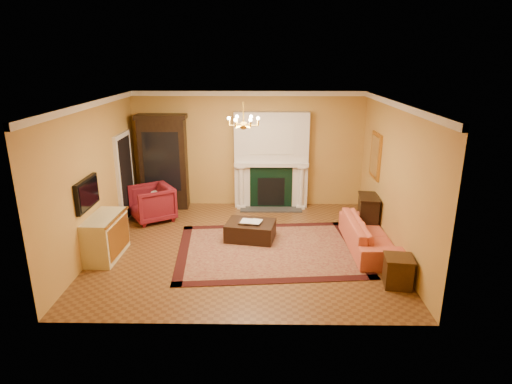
{
  "coord_description": "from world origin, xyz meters",
  "views": [
    {
      "loc": [
        0.35,
        -8.24,
        3.81
      ],
      "look_at": [
        0.24,
        0.3,
        1.11
      ],
      "focal_mm": 30.0,
      "sensor_mm": 36.0,
      "label": 1
    }
  ],
  "objects_px": {
    "wingback_armchair": "(152,202)",
    "console_table": "(368,214)",
    "commode": "(105,237)",
    "leather_ottoman": "(251,230)",
    "china_cabinet": "(164,164)",
    "end_table": "(398,272)",
    "pedestal_table": "(159,203)",
    "coral_sofa": "(369,230)"
  },
  "relations": [
    {
      "from": "china_cabinet",
      "to": "coral_sofa",
      "type": "relative_size",
      "value": 1.08
    },
    {
      "from": "wingback_armchair",
      "to": "commode",
      "type": "relative_size",
      "value": 0.82
    },
    {
      "from": "console_table",
      "to": "china_cabinet",
      "type": "bearing_deg",
      "value": 170.63
    },
    {
      "from": "pedestal_table",
      "to": "end_table",
      "type": "relative_size",
      "value": 1.28
    },
    {
      "from": "wingback_armchair",
      "to": "console_table",
      "type": "height_order",
      "value": "wingback_armchair"
    },
    {
      "from": "end_table",
      "to": "pedestal_table",
      "type": "bearing_deg",
      "value": 146.35
    },
    {
      "from": "wingback_armchair",
      "to": "end_table",
      "type": "distance_m",
      "value": 5.89
    },
    {
      "from": "commode",
      "to": "console_table",
      "type": "relative_size",
      "value": 1.45
    },
    {
      "from": "commode",
      "to": "console_table",
      "type": "xyz_separation_m",
      "value": [
        5.51,
        1.44,
        -0.03
      ]
    },
    {
      "from": "pedestal_table",
      "to": "coral_sofa",
      "type": "distance_m",
      "value": 5.06
    },
    {
      "from": "pedestal_table",
      "to": "commode",
      "type": "xyz_separation_m",
      "value": [
        -0.56,
        -2.19,
        0.04
      ]
    },
    {
      "from": "coral_sofa",
      "to": "pedestal_table",
      "type": "bearing_deg",
      "value": 69.0
    },
    {
      "from": "china_cabinet",
      "to": "pedestal_table",
      "type": "relative_size",
      "value": 3.52
    },
    {
      "from": "wingback_armchair",
      "to": "pedestal_table",
      "type": "height_order",
      "value": "wingback_armchair"
    },
    {
      "from": "wingback_armchair",
      "to": "leather_ottoman",
      "type": "bearing_deg",
      "value": 32.89
    },
    {
      "from": "china_cabinet",
      "to": "pedestal_table",
      "type": "distance_m",
      "value": 1.13
    },
    {
      "from": "wingback_armchair",
      "to": "end_table",
      "type": "relative_size",
      "value": 1.82
    },
    {
      "from": "china_cabinet",
      "to": "commode",
      "type": "xyz_separation_m",
      "value": [
        -0.56,
        -3.0,
        -0.74
      ]
    },
    {
      "from": "coral_sofa",
      "to": "leather_ottoman",
      "type": "bearing_deg",
      "value": 78.96
    },
    {
      "from": "console_table",
      "to": "end_table",
      "type": "bearing_deg",
      "value": -83.3
    },
    {
      "from": "china_cabinet",
      "to": "wingback_armchair",
      "type": "distance_m",
      "value": 1.21
    },
    {
      "from": "wingback_armchair",
      "to": "leather_ottoman",
      "type": "height_order",
      "value": "wingback_armchair"
    },
    {
      "from": "wingback_armchair",
      "to": "commode",
      "type": "bearing_deg",
      "value": -44.0
    },
    {
      "from": "wingback_armchair",
      "to": "coral_sofa",
      "type": "distance_m",
      "value": 5.13
    },
    {
      "from": "end_table",
      "to": "coral_sofa",
      "type": "bearing_deg",
      "value": 95.5
    },
    {
      "from": "commode",
      "to": "pedestal_table",
      "type": "bearing_deg",
      "value": 77.69
    },
    {
      "from": "pedestal_table",
      "to": "end_table",
      "type": "bearing_deg",
      "value": -33.65
    },
    {
      "from": "coral_sofa",
      "to": "end_table",
      "type": "xyz_separation_m",
      "value": [
        0.14,
        -1.5,
        -0.16
      ]
    },
    {
      "from": "wingback_armchair",
      "to": "commode",
      "type": "distance_m",
      "value": 2.06
    },
    {
      "from": "china_cabinet",
      "to": "console_table",
      "type": "bearing_deg",
      "value": -19.82
    },
    {
      "from": "pedestal_table",
      "to": "coral_sofa",
      "type": "height_order",
      "value": "coral_sofa"
    },
    {
      "from": "pedestal_table",
      "to": "console_table",
      "type": "bearing_deg",
      "value": -8.54
    },
    {
      "from": "wingback_armchair",
      "to": "console_table",
      "type": "bearing_deg",
      "value": 51.6
    },
    {
      "from": "china_cabinet",
      "to": "console_table",
      "type": "distance_m",
      "value": 5.25
    },
    {
      "from": "pedestal_table",
      "to": "console_table",
      "type": "xyz_separation_m",
      "value": [
        4.95,
        -0.74,
        0.01
      ]
    },
    {
      "from": "commode",
      "to": "leather_ottoman",
      "type": "bearing_deg",
      "value": 19.36
    },
    {
      "from": "commode",
      "to": "wingback_armchair",
      "type": "bearing_deg",
      "value": 80.09
    },
    {
      "from": "end_table",
      "to": "leather_ottoman",
      "type": "xyz_separation_m",
      "value": [
        -2.6,
        1.95,
        -0.05
      ]
    },
    {
      "from": "pedestal_table",
      "to": "commode",
      "type": "bearing_deg",
      "value": -104.44
    },
    {
      "from": "commode",
      "to": "console_table",
      "type": "distance_m",
      "value": 5.7
    },
    {
      "from": "pedestal_table",
      "to": "leather_ottoman",
      "type": "xyz_separation_m",
      "value": [
        2.28,
        -1.3,
        -0.18
      ]
    },
    {
      "from": "pedestal_table",
      "to": "leather_ottoman",
      "type": "bearing_deg",
      "value": -29.73
    }
  ]
}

